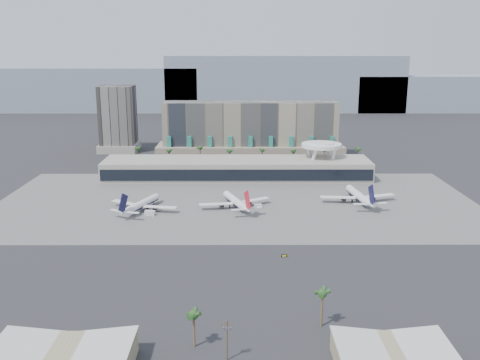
{
  "coord_description": "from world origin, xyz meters",
  "views": [
    {
      "loc": [
        1.15,
        -224.99,
        83.41
      ],
      "look_at": [
        1.91,
        40.0,
        16.09
      ],
      "focal_mm": 40.0,
      "sensor_mm": 36.0,
      "label": 1
    }
  ],
  "objects_px": {
    "taxiway_sign": "(284,256)",
    "utility_pole": "(227,337)",
    "airliner_right": "(359,196)",
    "airliner_left": "(142,204)",
    "service_vehicle_b": "(258,206)",
    "service_vehicle_a": "(150,213)",
    "airliner_centre": "(236,201)"
  },
  "relations": [
    {
      "from": "airliner_centre",
      "to": "taxiway_sign",
      "type": "distance_m",
      "value": 70.27
    },
    {
      "from": "service_vehicle_b",
      "to": "taxiway_sign",
      "type": "distance_m",
      "value": 67.67
    },
    {
      "from": "airliner_right",
      "to": "service_vehicle_a",
      "type": "relative_size",
      "value": 8.65
    },
    {
      "from": "airliner_left",
      "to": "service_vehicle_a",
      "type": "xyz_separation_m",
      "value": [
        5.45,
        -8.09,
        -2.21
      ]
    },
    {
      "from": "service_vehicle_b",
      "to": "taxiway_sign",
      "type": "bearing_deg",
      "value": -94.76
    },
    {
      "from": "utility_pole",
      "to": "airliner_centre",
      "type": "height_order",
      "value": "airliner_centre"
    },
    {
      "from": "service_vehicle_a",
      "to": "service_vehicle_b",
      "type": "distance_m",
      "value": 56.34
    },
    {
      "from": "airliner_centre",
      "to": "service_vehicle_a",
      "type": "bearing_deg",
      "value": 176.45
    },
    {
      "from": "utility_pole",
      "to": "airliner_left",
      "type": "distance_m",
      "value": 143.31
    },
    {
      "from": "airliner_left",
      "to": "taxiway_sign",
      "type": "relative_size",
      "value": 15.51
    },
    {
      "from": "utility_pole",
      "to": "service_vehicle_b",
      "type": "height_order",
      "value": "utility_pole"
    },
    {
      "from": "airliner_centre",
      "to": "airliner_right",
      "type": "distance_m",
      "value": 67.42
    },
    {
      "from": "airliner_right",
      "to": "service_vehicle_b",
      "type": "height_order",
      "value": "airliner_right"
    },
    {
      "from": "airliner_centre",
      "to": "service_vehicle_b",
      "type": "xyz_separation_m",
      "value": [
        11.72,
        -0.16,
        -2.54
      ]
    },
    {
      "from": "airliner_centre",
      "to": "taxiway_sign",
      "type": "xyz_separation_m",
      "value": [
        19.91,
        -67.33,
        -2.97
      ]
    },
    {
      "from": "airliner_left",
      "to": "airliner_centre",
      "type": "distance_m",
      "value": 48.85
    },
    {
      "from": "airliner_right",
      "to": "airliner_centre",
      "type": "bearing_deg",
      "value": -179.1
    },
    {
      "from": "service_vehicle_a",
      "to": "taxiway_sign",
      "type": "distance_m",
      "value": 83.35
    },
    {
      "from": "airliner_centre",
      "to": "taxiway_sign",
      "type": "relative_size",
      "value": 16.02
    },
    {
      "from": "utility_pole",
      "to": "airliner_left",
      "type": "xyz_separation_m",
      "value": [
        -46.91,
        135.37,
        -3.71
      ]
    },
    {
      "from": "airliner_left",
      "to": "service_vehicle_b",
      "type": "xyz_separation_m",
      "value": [
        60.34,
        4.6,
        -2.46
      ]
    },
    {
      "from": "airliner_centre",
      "to": "service_vehicle_a",
      "type": "relative_size",
      "value": 7.74
    },
    {
      "from": "airliner_left",
      "to": "airliner_centre",
      "type": "xyz_separation_m",
      "value": [
        48.62,
        4.76,
        0.08
      ]
    },
    {
      "from": "service_vehicle_b",
      "to": "airliner_left",
      "type": "bearing_deg",
      "value": 172.65
    },
    {
      "from": "airliner_left",
      "to": "airliner_centre",
      "type": "height_order",
      "value": "airliner_centre"
    },
    {
      "from": "airliner_right",
      "to": "taxiway_sign",
      "type": "distance_m",
      "value": 89.98
    },
    {
      "from": "taxiway_sign",
      "to": "utility_pole",
      "type": "bearing_deg",
      "value": -122.94
    },
    {
      "from": "airliner_right",
      "to": "taxiway_sign",
      "type": "bearing_deg",
      "value": -128.53
    },
    {
      "from": "service_vehicle_b",
      "to": "taxiway_sign",
      "type": "height_order",
      "value": "service_vehicle_b"
    },
    {
      "from": "airliner_left",
      "to": "service_vehicle_a",
      "type": "height_order",
      "value": "airliner_left"
    },
    {
      "from": "airliner_left",
      "to": "service_vehicle_b",
      "type": "relative_size",
      "value": 9.85
    },
    {
      "from": "service_vehicle_a",
      "to": "service_vehicle_b",
      "type": "height_order",
      "value": "service_vehicle_a"
    }
  ]
}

